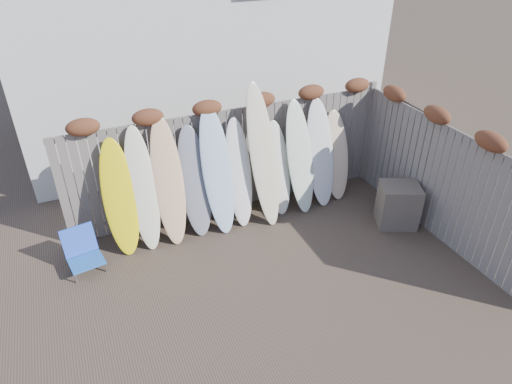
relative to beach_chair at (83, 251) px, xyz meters
name	(u,v)px	position (x,y,z in m)	size (l,w,h in m)	color
ground	(287,284)	(2.81, -1.67, -0.32)	(80.00, 80.00, 0.00)	#493A2D
back_fence	(233,151)	(2.87, 0.72, 0.87)	(6.05, 0.28, 2.24)	slate
right_fence	(441,175)	(5.81, -1.42, 0.82)	(0.28, 4.40, 2.24)	slate
beach_chair	(83,251)	(0.00, 0.00, 0.00)	(0.60, 0.63, 0.69)	blue
wooden_crate	(398,205)	(5.38, -1.00, 0.08)	(0.68, 0.57, 0.79)	#716055
lattice_panel	(406,158)	(5.87, -0.47, 0.69)	(0.06, 1.34, 2.02)	#4A342C
surfboard_0	(120,198)	(0.73, 0.30, 0.64)	(0.53, 0.07, 1.99)	yellow
surfboard_1	(143,189)	(1.11, 0.31, 0.70)	(0.46, 0.07, 2.13)	#EAE4C3
surfboard_2	(168,182)	(1.54, 0.29, 0.75)	(0.51, 0.07, 2.22)	#F3AC7E
surfboard_3	(195,182)	(2.00, 0.32, 0.63)	(0.53, 0.07, 1.98)	slate
surfboard_4	(217,171)	(2.40, 0.27, 0.78)	(0.53, 0.07, 2.29)	#A7C5DF
surfboard_5	(239,173)	(2.81, 0.30, 0.64)	(0.45, 0.07, 1.99)	white
surfboard_6	(263,156)	(3.24, 0.22, 0.93)	(0.51, 0.07, 2.60)	beige
surfboard_7	(278,168)	(3.60, 0.33, 0.55)	(0.47, 0.07, 1.79)	white
surfboard_8	(300,158)	(4.02, 0.27, 0.72)	(0.52, 0.07, 2.15)	silver
surfboard_9	(320,153)	(4.49, 0.32, 0.69)	(0.55, 0.07, 2.09)	white
surfboard_10	(336,156)	(4.88, 0.37, 0.54)	(0.52, 0.07, 1.78)	beige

